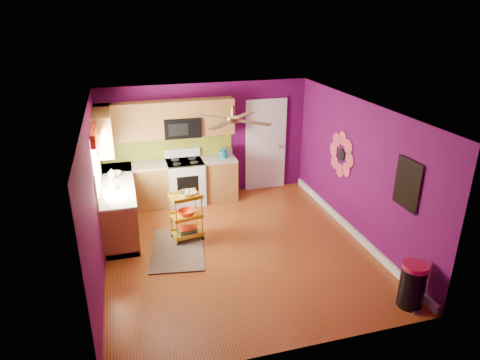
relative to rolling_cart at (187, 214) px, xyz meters
name	(u,v)px	position (x,y,z in m)	size (l,w,h in m)	color
ground	(237,248)	(0.78, -0.58, -0.50)	(5.00, 5.00, 0.00)	brown
room_envelope	(238,161)	(0.80, -0.58, 1.13)	(4.54, 5.04, 2.52)	#520949
lower_cabinets	(149,194)	(-0.57, 1.23, -0.06)	(2.81, 2.31, 0.94)	brown
electric_range	(186,181)	(0.23, 1.59, -0.02)	(0.76, 0.66, 1.13)	white
upper_cabinetry	(148,124)	(-0.46, 1.59, 1.30)	(2.80, 2.30, 1.26)	brown
left_window	(95,148)	(-1.44, 0.47, 1.24)	(0.08, 1.35, 1.08)	white
panel_door	(266,146)	(2.13, 1.89, 0.53)	(0.95, 0.11, 2.15)	white
right_wall_art	(368,167)	(3.01, -0.92, 0.95)	(0.04, 2.74, 1.04)	black
ceiling_fan	(233,119)	(0.78, -0.38, 1.79)	(1.01, 1.01, 0.26)	#BF8C3F
shag_rug	(178,249)	(-0.24, -0.32, -0.49)	(0.91, 1.48, 0.02)	black
rolling_cart	(187,214)	(0.00, 0.00, 0.00)	(0.60, 0.48, 0.97)	gold
trash_can	(412,285)	(2.75, -2.73, -0.16)	(0.38, 0.40, 0.68)	black
teal_kettle	(223,154)	(1.06, 1.59, 0.53)	(0.18, 0.18, 0.21)	#137190
toaster	(227,151)	(1.18, 1.73, 0.53)	(0.22, 0.15, 0.18)	beige
soap_bottle_a	(112,185)	(-1.24, 0.45, 0.54)	(0.09, 0.09, 0.19)	#EA3F72
soap_bottle_b	(112,174)	(-1.24, 1.02, 0.53)	(0.14, 0.14, 0.18)	white
counter_dish	(114,174)	(-1.20, 1.15, 0.47)	(0.26, 0.26, 0.06)	white
counter_cup	(115,186)	(-1.20, 0.48, 0.49)	(0.12, 0.12, 0.09)	white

